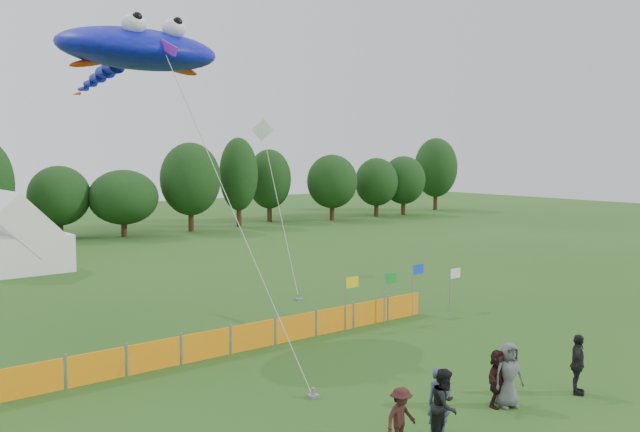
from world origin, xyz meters
TOP-DOWN VIEW (x-y plane):
  - ground at (0.00, 0.00)m, footprint 160.00×160.00m
  - treeline at (1.61, 44.93)m, footprint 104.57×8.78m
  - tent_right at (-2.09, 32.07)m, footprint 5.25×4.20m
  - barrier_fence at (-1.56, 9.28)m, footprint 19.90×0.06m
  - flag_row at (7.12, 9.09)m, footprint 6.73×0.52m
  - spectator_a at (-1.29, -0.49)m, footprint 0.78×0.67m
  - spectator_b at (-1.46, -0.82)m, footprint 1.12×1.01m
  - spectator_c at (-2.58, -0.37)m, footprint 1.03×0.64m
  - spectator_d at (4.38, -1.02)m, footprint 1.16×0.93m
  - spectator_e at (1.85, -0.34)m, footprint 1.07×0.87m
  - spectator_f at (1.66, -0.13)m, footprint 1.62×0.82m
  - stingray_kite at (-2.11, 15.53)m, footprint 7.18×20.43m
  - small_kite_white at (9.38, 22.23)m, footprint 5.28×9.82m

SIDE VIEW (x-z plane):
  - ground at x=0.00m, z-range 0.00..0.00m
  - barrier_fence at x=-1.56m, z-range 0.00..1.00m
  - spectator_c at x=-2.58m, z-range 0.00..1.54m
  - spectator_f at x=1.66m, z-range 0.00..1.67m
  - spectator_a at x=-1.29m, z-range 0.00..1.81m
  - spectator_d at x=4.38m, z-range 0.00..1.85m
  - spectator_e at x=1.85m, z-range 0.00..1.90m
  - spectator_b at x=-1.46m, z-range 0.00..1.90m
  - flag_row at x=7.12m, z-range 0.31..2.59m
  - tent_right at x=-2.09m, z-range 0.02..3.73m
  - treeline at x=1.61m, z-range 0.00..8.36m
  - small_kite_white at x=9.38m, z-range 1.91..11.25m
  - stingray_kite at x=-2.11m, z-range 5.10..17.80m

